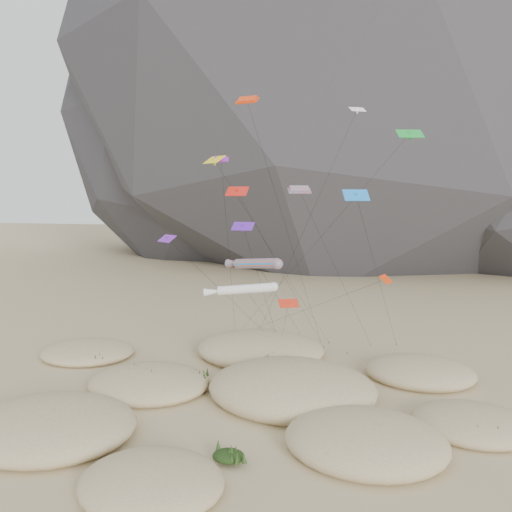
{
  "coord_description": "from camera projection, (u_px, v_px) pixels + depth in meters",
  "views": [
    {
      "loc": [
        8.54,
        -39.95,
        19.66
      ],
      "look_at": [
        -2.55,
        12.0,
        12.96
      ],
      "focal_mm": 35.0,
      "sensor_mm": 36.0,
      "label": 1
    }
  ],
  "objects": [
    {
      "name": "dunes",
      "position": [
        247.0,
        389.0,
        48.51
      ],
      "size": [
        52.51,
        39.68,
        4.41
      ],
      "color": "#CCB789",
      "rests_on": "ground"
    },
    {
      "name": "rainbow_tube_kite",
      "position": [
        255.0,
        264.0,
        50.96
      ],
      "size": [
        7.55,
        16.58,
        13.36
      ],
      "color": "#EC4D18",
      "rests_on": "ground"
    },
    {
      "name": "kite_stakes",
      "position": [
        298.0,
        343.0,
        65.22
      ],
      "size": [
        22.79,
        5.09,
        0.3
      ],
      "color": "#3F2D1E",
      "rests_on": "ground"
    },
    {
      "name": "white_tube_kite",
      "position": [
        243.0,
        289.0,
        47.86
      ],
      "size": [
        7.11,
        19.14,
        11.2
      ],
      "color": "silver",
      "rests_on": "ground"
    },
    {
      "name": "dune_grass",
      "position": [
        251.0,
        393.0,
        47.21
      ],
      "size": [
        42.92,
        28.43,
        1.53
      ],
      "color": "black",
      "rests_on": "ground"
    },
    {
      "name": "delta_kites",
      "position": [
        289.0,
        205.0,
        50.94
      ],
      "size": [
        27.74,
        19.19,
        29.12
      ],
      "color": "green",
      "rests_on": "ground"
    },
    {
      "name": "ground",
      "position": [
        256.0,
        423.0,
        42.99
      ],
      "size": [
        500.0,
        500.0,
        0.0
      ],
      "primitive_type": "plane",
      "color": "#CCB789",
      "rests_on": "ground"
    },
    {
      "name": "orange_parafoil",
      "position": [
        249.0,
        105.0,
        51.13
      ],
      "size": [
        8.06,
        14.95,
        29.57
      ],
      "color": "red",
      "rests_on": "ground"
    },
    {
      "name": "rock_headland",
      "position": [
        360.0,
        13.0,
        147.77
      ],
      "size": [
        226.37,
        148.64,
        177.5
      ],
      "color": "black",
      "rests_on": "ground"
    },
    {
      "name": "multi_parafoil",
      "position": [
        300.0,
        192.0,
        54.25
      ],
      "size": [
        9.73,
        10.61,
        20.51
      ],
      "color": "#FF1A37",
      "rests_on": "ground"
    }
  ]
}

